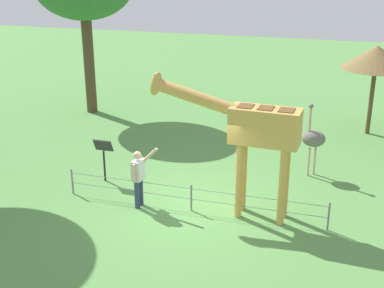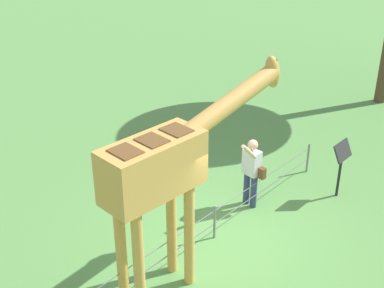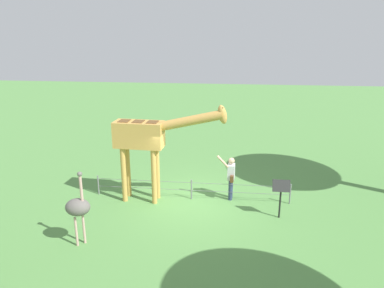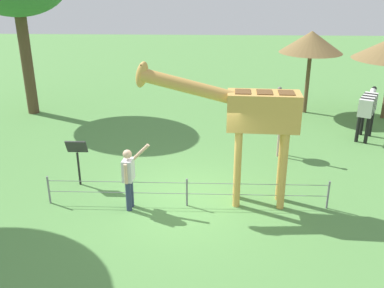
# 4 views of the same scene
# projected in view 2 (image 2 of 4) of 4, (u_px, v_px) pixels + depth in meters

# --- Properties ---
(ground_plane) EXTENTS (60.00, 60.00, 0.00)m
(ground_plane) POSITION_uv_depth(u_px,v_px,m) (223.00, 242.00, 10.28)
(ground_plane) COLOR #568E47
(giraffe) EXTENTS (3.95, 0.79, 3.61)m
(giraffe) POSITION_uv_depth(u_px,v_px,m) (170.00, 167.00, 8.23)
(giraffe) COLOR gold
(giraffe) RESTS_ON ground_plane
(visitor) EXTENTS (0.67, 0.59, 1.70)m
(visitor) POSITION_uv_depth(u_px,v_px,m) (252.00, 169.00, 11.03)
(visitor) COLOR navy
(visitor) RESTS_ON ground_plane
(info_sign) EXTENTS (0.56, 0.21, 1.32)m
(info_sign) POSITION_uv_depth(u_px,v_px,m) (342.00, 158.00, 11.35)
(info_sign) COLOR black
(info_sign) RESTS_ON ground_plane
(wire_fence) EXTENTS (7.05, 0.05, 0.75)m
(wire_fence) POSITION_uv_depth(u_px,v_px,m) (215.00, 221.00, 10.23)
(wire_fence) COLOR slate
(wire_fence) RESTS_ON ground_plane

